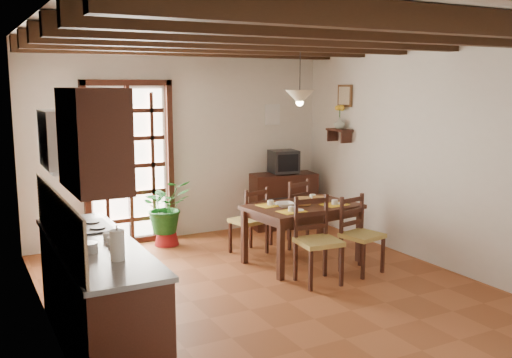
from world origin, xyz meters
TOP-DOWN VIEW (x-y plane):
  - ground_plane at (0.00, 0.00)m, footprint 5.00×5.00m
  - room_shell at (0.00, 0.00)m, footprint 4.52×5.02m
  - ceiling_beams at (0.00, 0.00)m, footprint 4.50×4.34m
  - french_door at (-0.80, 2.45)m, footprint 1.26×0.11m
  - kitchen_counter at (-1.96, -0.60)m, footprint 0.64×2.25m
  - upper_cabinet at (-2.08, -1.30)m, footprint 0.35×0.80m
  - range_hood at (-2.05, -0.05)m, footprint 0.38×0.60m
  - counter_items at (-1.95, -0.51)m, footprint 0.50×1.43m
  - dining_table at (0.85, 0.57)m, footprint 1.44×1.02m
  - chair_near_left at (0.59, -0.15)m, footprint 0.49×0.47m
  - chair_near_right at (1.26, -0.08)m, footprint 0.50×0.48m
  - chair_far_left at (0.44, 1.23)m, footprint 0.49×0.47m
  - chair_far_right at (1.11, 1.30)m, footprint 0.53×0.52m
  - table_setting at (0.85, 0.57)m, footprint 0.99×0.66m
  - table_bowl at (0.60, 0.59)m, footprint 0.26×0.26m
  - sideboard at (1.55, 2.23)m, footprint 1.06×0.60m
  - crt_tv at (1.55, 2.22)m, footprint 0.45×0.43m
  - fuse_box at (1.50, 2.48)m, footprint 0.25×0.03m
  - plant_pot at (-0.40, 2.12)m, footprint 0.34×0.34m
  - potted_plant at (-0.40, 2.12)m, footprint 1.79×1.55m
  - wall_shelf at (2.14, 1.60)m, footprint 0.20×0.42m
  - shelf_vase at (2.14, 1.60)m, footprint 0.15×0.15m
  - shelf_flowers at (2.14, 1.60)m, footprint 0.14×0.14m
  - framed_picture at (2.22, 1.60)m, footprint 0.03×0.32m
  - pendant_lamp at (0.85, 0.67)m, footprint 0.36×0.36m

SIDE VIEW (x-z plane):
  - ground_plane at x=0.00m, z-range 0.00..0.00m
  - plant_pot at x=-0.40m, z-range 0.01..0.21m
  - chair_far_left at x=0.44m, z-range -0.17..0.73m
  - chair_near_right at x=1.26m, z-range -0.17..0.74m
  - chair_far_right at x=1.11m, z-range -0.18..0.76m
  - chair_near_left at x=0.59m, z-range -0.18..0.79m
  - sideboard at x=1.55m, z-range 0.00..0.85m
  - kitchen_counter at x=-1.96m, z-range -0.22..1.16m
  - potted_plant at x=-0.40m, z-range -0.40..1.54m
  - dining_table at x=0.85m, z-range 0.27..1.01m
  - table_setting at x=0.85m, z-range 0.70..0.80m
  - table_bowl at x=0.60m, z-range 0.74..0.79m
  - counter_items at x=-1.95m, z-range 0.83..1.08m
  - crt_tv at x=1.55m, z-range 0.87..1.21m
  - french_door at x=-0.80m, z-range 0.02..2.34m
  - wall_shelf at x=2.14m, z-range 1.41..1.61m
  - shelf_vase at x=2.14m, z-range 1.57..1.73m
  - range_hood at x=-2.05m, z-range 1.46..2.00m
  - fuse_box at x=1.50m, z-range 1.59..1.91m
  - room_shell at x=0.00m, z-range 0.41..3.22m
  - upper_cabinet at x=-2.08m, z-range 1.50..2.20m
  - shelf_flowers at x=2.14m, z-range 1.68..2.04m
  - framed_picture at x=2.22m, z-range 1.89..2.21m
  - pendant_lamp at x=0.85m, z-range 1.66..2.50m
  - ceiling_beams at x=0.00m, z-range 2.59..2.79m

